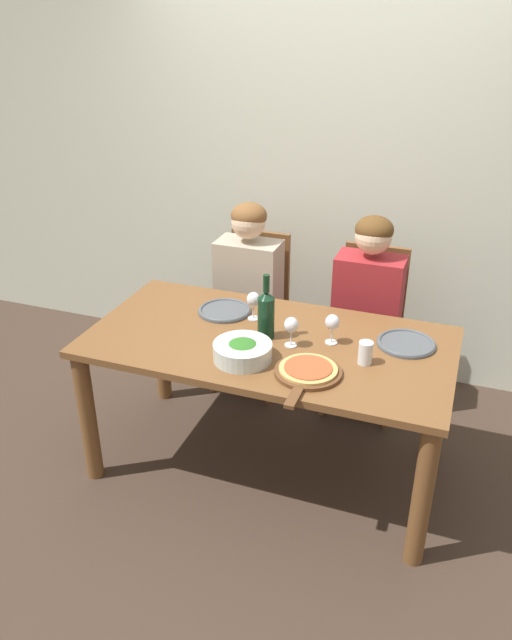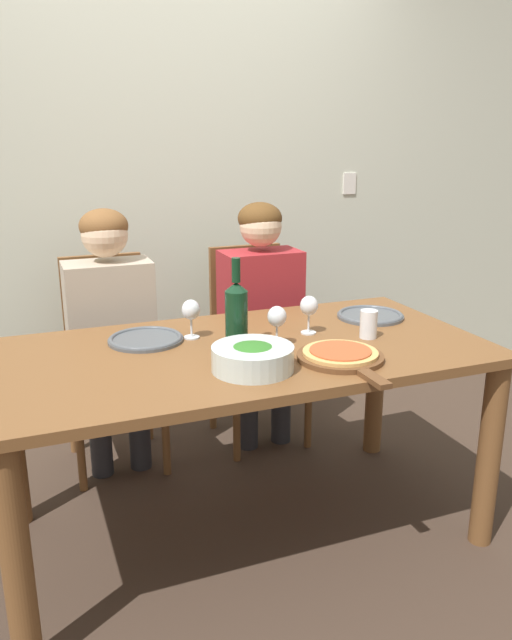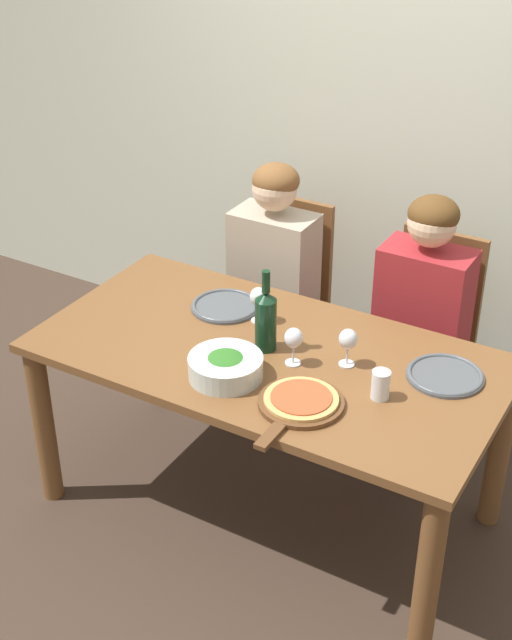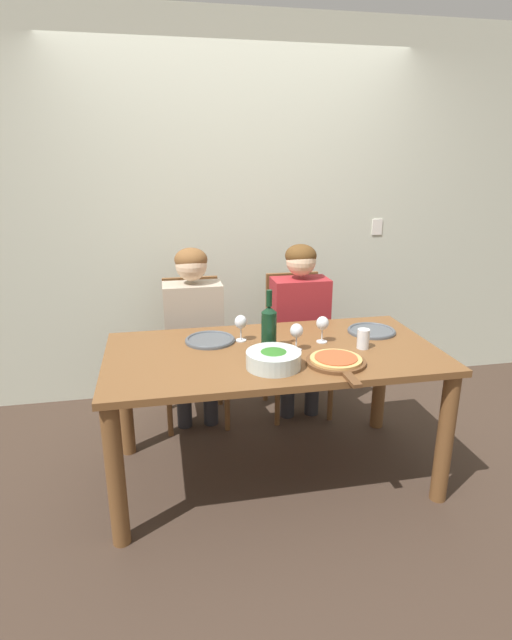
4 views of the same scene
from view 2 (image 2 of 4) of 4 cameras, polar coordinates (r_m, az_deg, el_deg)
name	(u,v)px [view 2 (image 2 of 4)]	position (r m, az deg, el deg)	size (l,w,h in m)	color
ground_plane	(245,530)	(2.63, -1.03, -18.65)	(40.00, 40.00, 0.00)	#3D2D23
back_wall	(160,169)	(3.33, -8.76, 13.48)	(10.00, 0.06, 2.70)	beige
dining_table	(244,379)	(2.32, -1.11, -5.41)	(1.78, 0.91, 0.77)	brown
chair_left	(110,356)	(3.03, -13.21, -3.26)	(0.42, 0.42, 0.98)	brown
chair_right	(253,339)	(3.20, -0.27, -1.73)	(0.42, 0.42, 0.98)	brown
person_woman	(111,319)	(2.85, -13.13, 0.11)	(0.47, 0.51, 1.22)	#28282D
person_man	(262,303)	(3.03, 0.53, 1.53)	(0.47, 0.51, 1.22)	#28282D
wine_bottle	(236,313)	(2.25, -1.80, 0.66)	(0.08, 0.08, 0.33)	black
broccoli_bowl	(253,358)	(2.05, -0.30, -3.47)	(0.27, 0.27, 0.09)	silver
dinner_plate_left	(146,339)	(2.38, -10.05, -1.72)	(0.28, 0.28, 0.02)	#4C5156
dinner_plate_right	(370,315)	(2.69, 10.41, 0.42)	(0.28, 0.28, 0.02)	#4C5156
pizza_on_board	(341,356)	(2.16, 7.82, -3.27)	(0.30, 0.44, 0.04)	brown
wine_glass_left	(191,312)	(2.36, -5.97, 0.77)	(0.07, 0.07, 0.15)	silver
wine_glass_right	(309,308)	(2.42, 4.87, 1.14)	(0.07, 0.07, 0.15)	silver
wine_glass_centre	(277,319)	(2.26, 1.93, 0.14)	(0.07, 0.07, 0.15)	silver
water_tumbler	(369,324)	(2.41, 10.25, -0.37)	(0.07, 0.07, 0.11)	silver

